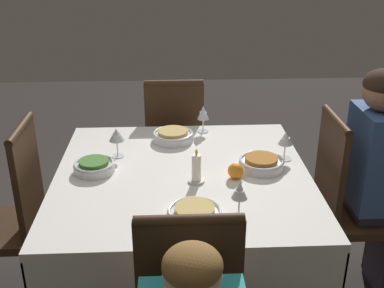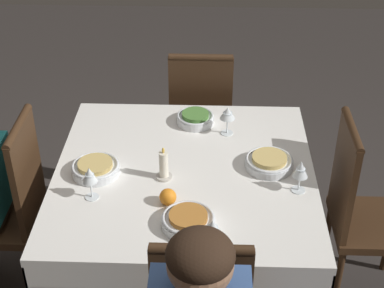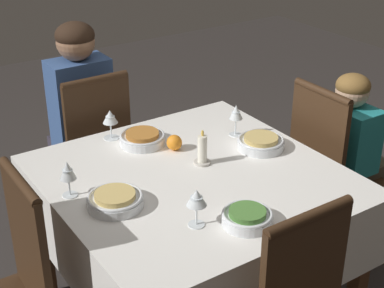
{
  "view_description": "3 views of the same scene",
  "coord_description": "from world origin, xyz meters",
  "px_view_note": "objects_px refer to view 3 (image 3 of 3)",
  "views": [
    {
      "loc": [
        -0.05,
        -1.92,
        1.75
      ],
      "look_at": [
        0.04,
        -0.02,
        0.9
      ],
      "focal_mm": 45.0,
      "sensor_mm": 36.0,
      "label": 1
    },
    {
      "loc": [
        2.07,
        0.11,
        2.27
      ],
      "look_at": [
        -0.05,
        0.03,
        0.86
      ],
      "focal_mm": 55.0,
      "sensor_mm": 36.0,
      "label": 2
    },
    {
      "loc": [
        -1.73,
        1.15,
        1.93
      ],
      "look_at": [
        0.1,
        -0.06,
        0.83
      ],
      "focal_mm": 55.0,
      "sensor_mm": 36.0,
      "label": 3
    }
  ],
  "objects_px": {
    "bowl_south": "(261,142)",
    "bowl_west": "(247,217)",
    "chair_south": "(328,169)",
    "orange_fruit": "(174,143)",
    "chair_east": "(93,153)",
    "person_child_teal": "(352,156)",
    "wine_glass_east": "(110,118)",
    "dining_table": "(193,196)",
    "wine_glass_north": "(68,172)",
    "candle_centerpiece": "(202,151)",
    "bowl_east": "(142,138)",
    "wine_glass_west": "(196,199)",
    "bowl_north": "(115,200)",
    "wine_glass_south": "(236,113)",
    "person_adult_denim": "(79,117)"
  },
  "relations": [
    {
      "from": "bowl_south",
      "to": "bowl_west",
      "type": "xyz_separation_m",
      "value": [
        -0.43,
        0.42,
        0.0
      ]
    },
    {
      "from": "chair_south",
      "to": "orange_fruit",
      "type": "bearing_deg",
      "value": 72.94
    },
    {
      "from": "chair_east",
      "to": "person_child_teal",
      "type": "bearing_deg",
      "value": 142.69
    },
    {
      "from": "chair_east",
      "to": "bowl_south",
      "type": "height_order",
      "value": "chair_east"
    },
    {
      "from": "wine_glass_east",
      "to": "bowl_west",
      "type": "xyz_separation_m",
      "value": [
        -0.88,
        -0.09,
        -0.07
      ]
    },
    {
      "from": "dining_table",
      "to": "chair_east",
      "type": "height_order",
      "value": "chair_east"
    },
    {
      "from": "wine_glass_north",
      "to": "candle_centerpiece",
      "type": "relative_size",
      "value": 0.95
    },
    {
      "from": "chair_south",
      "to": "bowl_east",
      "type": "xyz_separation_m",
      "value": [
        0.36,
        0.83,
        0.25
      ]
    },
    {
      "from": "wine_glass_west",
      "to": "orange_fruit",
      "type": "bearing_deg",
      "value": -24.53
    },
    {
      "from": "wine_glass_east",
      "to": "bowl_north",
      "type": "bearing_deg",
      "value": 154.9
    },
    {
      "from": "wine_glass_south",
      "to": "bowl_north",
      "type": "xyz_separation_m",
      "value": [
        -0.24,
        0.74,
        -0.08
      ]
    },
    {
      "from": "bowl_south",
      "to": "orange_fruit",
      "type": "relative_size",
      "value": 3.02
    },
    {
      "from": "person_child_teal",
      "to": "wine_glass_west",
      "type": "height_order",
      "value": "person_child_teal"
    },
    {
      "from": "chair_south",
      "to": "orange_fruit",
      "type": "height_order",
      "value": "chair_south"
    },
    {
      "from": "orange_fruit",
      "to": "person_child_teal",
      "type": "bearing_deg",
      "value": -104.11
    },
    {
      "from": "bowl_north",
      "to": "wine_glass_north",
      "type": "distance_m",
      "value": 0.21
    },
    {
      "from": "bowl_south",
      "to": "bowl_west",
      "type": "height_order",
      "value": "same"
    },
    {
      "from": "person_child_teal",
      "to": "wine_glass_north",
      "type": "relative_size",
      "value": 6.8
    },
    {
      "from": "bowl_east",
      "to": "candle_centerpiece",
      "type": "relative_size",
      "value": 1.34
    },
    {
      "from": "wine_glass_north",
      "to": "candle_centerpiece",
      "type": "xyz_separation_m",
      "value": [
        -0.07,
        -0.56,
        -0.05
      ]
    },
    {
      "from": "bowl_south",
      "to": "bowl_west",
      "type": "distance_m",
      "value": 0.6
    },
    {
      "from": "wine_glass_north",
      "to": "bowl_east",
      "type": "bearing_deg",
      "value": -62.32
    },
    {
      "from": "bowl_west",
      "to": "chair_east",
      "type": "bearing_deg",
      "value": 2.49
    },
    {
      "from": "wine_glass_east",
      "to": "wine_glass_north",
      "type": "distance_m",
      "value": 0.51
    },
    {
      "from": "wine_glass_south",
      "to": "wine_glass_north",
      "type": "height_order",
      "value": "wine_glass_south"
    },
    {
      "from": "chair_south",
      "to": "candle_centerpiece",
      "type": "height_order",
      "value": "chair_south"
    },
    {
      "from": "person_child_teal",
      "to": "wine_glass_south",
      "type": "height_order",
      "value": "person_child_teal"
    },
    {
      "from": "person_child_teal",
      "to": "bowl_south",
      "type": "distance_m",
      "value": 0.63
    },
    {
      "from": "bowl_east",
      "to": "orange_fruit",
      "type": "height_order",
      "value": "orange_fruit"
    },
    {
      "from": "chair_south",
      "to": "wine_glass_north",
      "type": "height_order",
      "value": "chair_south"
    },
    {
      "from": "wine_glass_east",
      "to": "wine_glass_south",
      "type": "height_order",
      "value": "wine_glass_south"
    },
    {
      "from": "person_child_teal",
      "to": "wine_glass_north",
      "type": "bearing_deg",
      "value": 85.13
    },
    {
      "from": "chair_south",
      "to": "bowl_east",
      "type": "height_order",
      "value": "chair_south"
    },
    {
      "from": "chair_south",
      "to": "wine_glass_south",
      "type": "relative_size",
      "value": 6.53
    },
    {
      "from": "chair_south",
      "to": "candle_centerpiece",
      "type": "bearing_deg",
      "value": 85.6
    },
    {
      "from": "person_child_teal",
      "to": "wine_glass_east",
      "type": "bearing_deg",
      "value": 65.97
    },
    {
      "from": "chair_east",
      "to": "bowl_north",
      "type": "distance_m",
      "value": 0.92
    },
    {
      "from": "dining_table",
      "to": "chair_south",
      "type": "distance_m",
      "value": 0.81
    },
    {
      "from": "wine_glass_north",
      "to": "chair_east",
      "type": "bearing_deg",
      "value": -30.0
    },
    {
      "from": "bowl_south",
      "to": "orange_fruit",
      "type": "bearing_deg",
      "value": 58.96
    },
    {
      "from": "chair_east",
      "to": "person_child_teal",
      "type": "height_order",
      "value": "person_child_teal"
    },
    {
      "from": "wine_glass_west",
      "to": "orange_fruit",
      "type": "distance_m",
      "value": 0.59
    },
    {
      "from": "wine_glass_south",
      "to": "candle_centerpiece",
      "type": "distance_m",
      "value": 0.32
    },
    {
      "from": "person_adult_denim",
      "to": "bowl_west",
      "type": "relative_size",
      "value": 6.52
    },
    {
      "from": "chair_east",
      "to": "wine_glass_south",
      "type": "height_order",
      "value": "chair_east"
    },
    {
      "from": "dining_table",
      "to": "bowl_north",
      "type": "distance_m",
      "value": 0.39
    },
    {
      "from": "person_adult_denim",
      "to": "orange_fruit",
      "type": "bearing_deg",
      "value": 101.2
    },
    {
      "from": "person_child_teal",
      "to": "wine_glass_east",
      "type": "relative_size",
      "value": 7.22
    },
    {
      "from": "bowl_north",
      "to": "dining_table",
      "type": "bearing_deg",
      "value": -84.23
    },
    {
      "from": "bowl_east",
      "to": "orange_fruit",
      "type": "bearing_deg",
      "value": -146.18
    }
  ]
}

